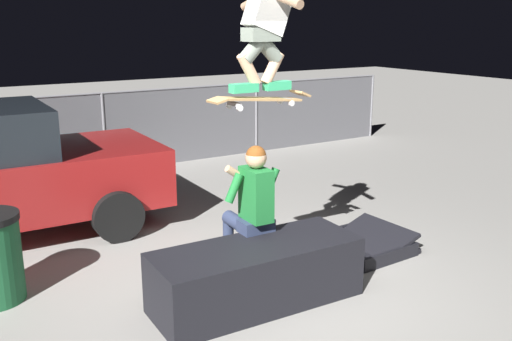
% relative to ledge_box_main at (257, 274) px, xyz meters
% --- Properties ---
extents(ground_plane, '(40.00, 40.00, 0.00)m').
position_rel_ledge_box_main_xyz_m(ground_plane, '(0.28, 0.07, -0.28)').
color(ground_plane, gray).
extents(ledge_box_main, '(1.92, 0.76, 0.56)m').
position_rel_ledge_box_main_xyz_m(ledge_box_main, '(0.00, 0.00, 0.00)').
color(ledge_box_main, black).
rests_on(ledge_box_main, ground).
extents(person_sitting_on_ledge, '(0.59, 0.76, 1.39)m').
position_rel_ledge_box_main_xyz_m(person_sitting_on_ledge, '(0.18, 0.42, 0.51)').
color(person_sitting_on_ledge, '#2D3856').
rests_on(person_sitting_on_ledge, ground).
extents(skateboard, '(1.03, 0.23, 0.13)m').
position_rel_ledge_box_main_xyz_m(skateboard, '(0.26, 0.34, 1.53)').
color(skateboard, '#AD8451').
extents(skater_airborne, '(0.62, 0.89, 1.12)m').
position_rel_ledge_box_main_xyz_m(skater_airborne, '(0.31, 0.34, 2.22)').
color(skater_airborne, '#2D9E66').
extents(kicker_ramp, '(0.95, 0.94, 0.32)m').
position_rel_ledge_box_main_xyz_m(kicker_ramp, '(1.67, 0.41, -0.23)').
color(kicker_ramp, black).
rests_on(kicker_ramp, ground).
extents(fence_back, '(12.05, 0.05, 1.36)m').
position_rel_ledge_box_main_xyz_m(fence_back, '(0.28, 5.31, 0.45)').
color(fence_back, slate).
rests_on(fence_back, ground).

